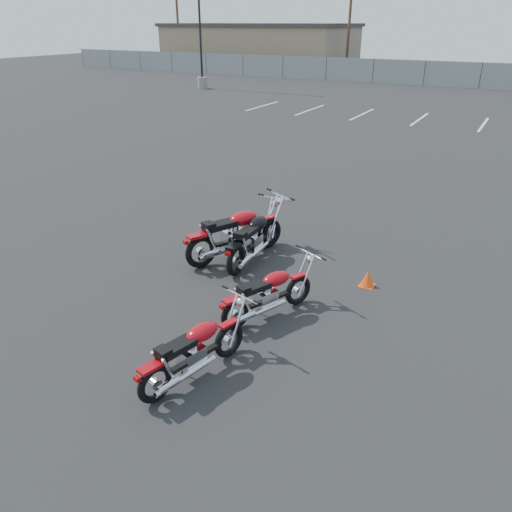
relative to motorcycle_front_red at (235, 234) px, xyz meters
The scene contains 12 objects.
ground 1.83m from the motorcycle_front_red, 62.61° to the right, with size 120.00×120.00×0.00m, color black.
motorcycle_front_red is the anchor object (origin of this frame).
motorcycle_second_black 0.41m from the motorcycle_front_red, ahead, with size 0.85×2.21×1.08m.
motorcycle_third_red 2.39m from the motorcycle_front_red, 46.12° to the right, with size 1.15×1.86×0.94m.
motorcycle_rear_red 3.91m from the motorcycle_front_red, 67.44° to the right, with size 0.88×1.92×0.95m.
training_cone_near 2.82m from the motorcycle_front_red, ahead, with size 0.27×0.27×0.32m.
light_pole_west 29.18m from the motorcycle_front_red, 125.65° to the left, with size 0.80×0.70×10.88m.
chainlink_fence 33.46m from the motorcycle_front_red, 88.62° to the left, with size 80.06×0.06×1.80m.
tan_building_west 45.70m from the motorcycle_front_red, 117.66° to the left, with size 18.40×10.40×4.30m.
utility_pole_a 47.67m from the motorcycle_front_red, 127.94° to the left, with size 1.80×0.24×9.00m.
utility_pole_b 40.26m from the motorcycle_front_red, 106.24° to the left, with size 1.80×0.24×9.00m.
parking_line_stripes 18.54m from the motorcycle_front_red, 95.26° to the left, with size 15.12×4.00×0.01m.
Camera 1 is at (4.11, -6.54, 4.49)m, focal length 35.00 mm.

